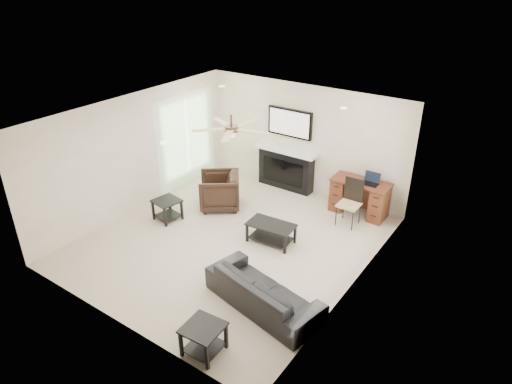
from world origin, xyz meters
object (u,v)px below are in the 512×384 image
Objects in this scene: fireplace_unit at (286,150)px; armchair at (219,191)px; sofa at (264,291)px; desk at (359,198)px; coffee_table at (271,233)px.

armchair is at bearing -112.49° from fireplace_unit.
desk is at bearing -78.76° from sofa.
armchair is 3.01m from desk.
fireplace_unit reaches higher than desk.
fireplace_unit is at bearing 110.78° from coffee_table.
fireplace_unit is (-1.92, 3.79, 0.67)m from sofa.
fireplace_unit is (-1.02, 2.19, 0.75)m from coffee_table.
coffee_table is 2.22m from desk.
fireplace_unit is 1.57× the size of desk.
coffee_table is (1.70, -0.55, -0.19)m from armchair.
desk is at bearing 61.05° from coffee_table.
armchair reaches higher than coffee_table.
sofa is 2.19× the size of coffee_table.
armchair reaches higher than desk.
sofa is at bearing -90.44° from desk.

